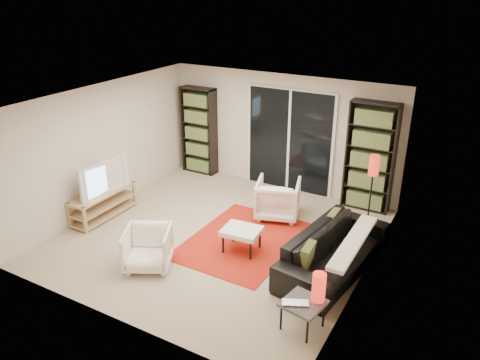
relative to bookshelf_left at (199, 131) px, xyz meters
The scene contains 20 objects.
floor 3.19m from the bookshelf_left, 50.10° to the right, with size 5.00×5.00×0.00m, color tan.
wall_back 1.97m from the bookshelf_left, ahead, with size 5.00×0.02×2.40m, color beige.
wall_front 5.22m from the bookshelf_left, 68.02° to the right, with size 5.00×0.02×2.40m, color beige.
wall_left 2.41m from the bookshelf_left, 103.27° to the right, with size 0.02×5.00×2.40m, color beige.
wall_right 5.03m from the bookshelf_left, 27.66° to the right, with size 0.02×5.00×2.40m, color beige.
ceiling 3.36m from the bookshelf_left, 50.10° to the right, with size 5.00×5.00×0.02m, color white.
sliding_door 2.16m from the bookshelf_left, ahead, with size 1.92×0.08×2.16m.
bookshelf_left is the anchor object (origin of this frame).
bookshelf_right 3.85m from the bookshelf_left, ahead, with size 0.90×0.30×2.10m.
tv_stand 2.86m from the bookshelf_left, 96.52° to the right, with size 0.44×1.36×0.50m.
tv 2.78m from the bookshelf_left, 96.10° to the right, with size 1.08×0.14×0.62m, color black.
rug 3.44m from the bookshelf_left, 43.45° to the right, with size 1.68×2.27×0.01m, color #B52112.
sofa 4.68m from the bookshelf_left, 30.13° to the right, with size 2.26×0.88×0.66m, color black.
armchair_back 2.84m from the bookshelf_left, 24.83° to the right, with size 0.78×0.80×0.73m, color white.
armchair_front 4.00m from the bookshelf_left, 67.81° to the right, with size 0.68×0.70×0.64m, color white.
ottoman 3.64m from the bookshelf_left, 45.32° to the right, with size 0.65×0.55×0.40m.
side_table 5.62m from the bookshelf_left, 42.79° to the right, with size 0.56×0.56×0.40m.
laptop 5.66m from the bookshelf_left, 44.10° to the right, with size 0.33×0.21×0.03m, color silver.
table_lamp 5.62m from the bookshelf_left, 40.82° to the right, with size 0.17×0.17×0.39m, color red.
floor_lamp 4.13m from the bookshelf_left, ahead, with size 0.20×0.20×1.33m.
Camera 1 is at (3.79, -6.00, 4.12)m, focal length 35.00 mm.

